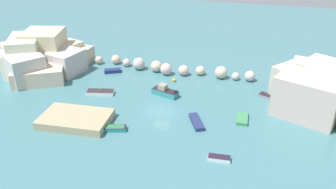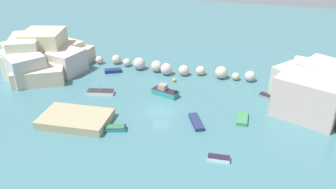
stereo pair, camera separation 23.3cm
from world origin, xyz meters
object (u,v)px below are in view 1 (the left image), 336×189
Objects in this scene: stone_dock at (76,119)px; channel_buoy at (174,80)px; moored_boat_1 at (115,128)px; moored_boat_4 at (196,122)px; moored_boat_8 at (113,71)px; moored_boat_6 at (242,118)px; moored_boat_3 at (269,96)px; moored_boat_2 at (100,92)px; moored_boat_0 at (165,92)px; moored_boat_7 at (76,121)px; moored_boat_5 at (219,158)px.

channel_buoy is at bearing 60.49° from stone_dock.
moored_boat_1 is 0.75× the size of moored_boat_4.
moored_boat_6 is at bearing 128.75° from moored_boat_8.
moored_boat_6 is at bearing -91.82° from moored_boat_4.
channel_buoy reaches higher than moored_boat_3.
moored_boat_2 is at bearing -144.98° from moored_boat_3.
stone_dock reaches higher than moored_boat_3.
moored_boat_1 is 0.98× the size of moored_boat_8.
moored_boat_0 is 1.19× the size of moored_boat_7.
moored_boat_6 is at bearing -27.94° from moored_boat_7.
moored_boat_8 is (-1.87, 9.10, -0.05)m from moored_boat_2.
moored_boat_4 is 6.87m from moored_boat_6.
stone_dock is 2.97× the size of moored_boat_3.
moored_boat_2 is 1.48× the size of moored_boat_8.
moored_boat_6 is (6.25, 2.87, -0.04)m from moored_boat_4.
channel_buoy is 0.16× the size of moored_boat_7.
moored_boat_5 is (-5.32, -18.75, 0.03)m from moored_boat_3.
moored_boat_0 is 1.42× the size of moored_boat_1.
moored_boat_2 is at bearing 93.94° from stone_dock.
moored_boat_4 is at bearing -109.48° from moored_boat_3.
moored_boat_6 is at bearing -37.60° from channel_buoy.
moored_boat_0 is at bearing 16.98° from moored_boat_4.
moored_boat_2 is at bearing 73.42° from moored_boat_8.
moored_boat_2 is 1.43× the size of moored_boat_6.
moored_boat_8 is at bearing 176.35° from channel_buoy.
moored_boat_6 is (16.81, 7.76, -0.07)m from moored_boat_1.
stone_dock is 3.49× the size of moored_boat_5.
moored_boat_8 is at bearing -163.51° from moored_boat_3.
moored_boat_5 is 0.79× the size of moored_boat_6.
moored_boat_5 reaches higher than moored_boat_3.
stone_dock is 15.51m from moored_boat_0.
channel_buoy is at bearing 148.18° from moored_boat_8.
moored_boat_0 reaches higher than moored_boat_3.
moored_boat_4 is (10.56, 4.89, -0.03)m from moored_boat_1.
moored_boat_3 is (27.22, 6.55, -0.12)m from moored_boat_2.
moored_boat_1 is 20.62m from moored_boat_8.
moored_boat_8 reaches higher than moored_boat_5.
moored_boat_2 reaches higher than moored_boat_0.
moored_boat_8 is at bearing 51.81° from moored_boat_7.
moored_boat_0 reaches higher than moored_boat_4.
moored_boat_6 is 24.21m from moored_boat_7.
moored_boat_4 is at bearing -30.48° from moored_boat_7.
moored_boat_2 is 9.40m from moored_boat_7.
channel_buoy reaches higher than moored_boat_4.
moored_boat_4 is (17.47, -4.67, -0.08)m from moored_boat_2.
moored_boat_8 reaches higher than moored_boat_6.
moored_boat_3 is 0.93× the size of moored_boat_6.
moored_boat_0 is 0.95× the size of moored_boat_2.
moored_boat_6 is 27.81m from moored_boat_8.
stone_dock is at bearing 67.66° from moored_boat_0.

